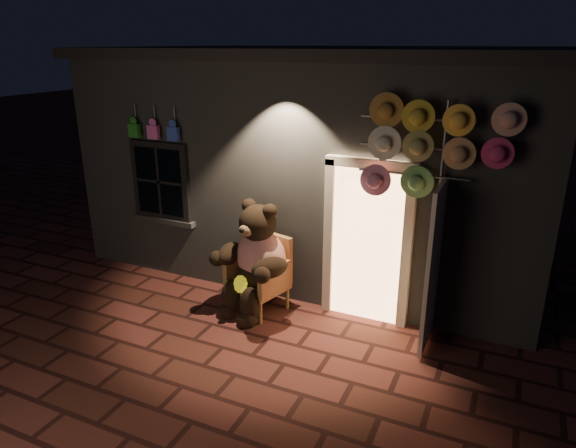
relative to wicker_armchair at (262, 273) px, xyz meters
The scene contains 5 objects.
ground 1.24m from the wicker_armchair, 88.82° to the right, with size 60.00×60.00×0.00m, color #5D2923.
shop_building 3.11m from the wicker_armchair, 89.50° to the left, with size 7.30×5.95×3.51m.
wicker_armchair is the anchor object (origin of this frame).
teddy_bear 0.27m from the wicker_armchair, 99.72° to the right, with size 1.13×1.02×1.62m.
hat_rack 2.83m from the wicker_armchair, ahead, with size 1.76×0.22×2.96m.
Camera 1 is at (2.99, -4.59, 3.54)m, focal length 32.00 mm.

